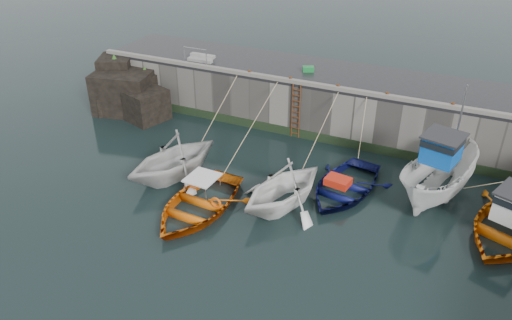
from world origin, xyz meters
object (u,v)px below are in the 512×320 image
at_px(bollard_a, 250,73).
at_px(bollard_e, 453,105).
at_px(boat_near_blacktrim, 283,205).
at_px(bollard_d, 387,95).
at_px(boat_near_white, 175,176).
at_px(boat_near_navy, 344,191).
at_px(boat_far_white, 439,177).
at_px(bollard_b, 291,79).
at_px(fish_crate, 308,69).
at_px(boat_near_blue, 198,210).
at_px(ladder, 296,111).
at_px(bollard_c, 338,87).

height_order(bollard_a, bollard_e, same).
height_order(boat_near_blacktrim, bollard_d, bollard_d).
height_order(boat_near_white, bollard_e, bollard_e).
relative_size(boat_near_navy, boat_far_white, 0.76).
bearing_deg(bollard_b, boat_near_blacktrim, -70.64).
distance_m(boat_near_blacktrim, fish_crate, 9.75).
height_order(boat_near_blue, boat_near_blacktrim, boat_near_blacktrim).
xyz_separation_m(boat_near_blacktrim, bollard_b, (-2.44, 6.95, 3.30)).
xyz_separation_m(fish_crate, bollard_a, (-2.83, -1.98, -0.00)).
bearing_deg(boat_near_white, boat_near_blue, -17.75).
bearing_deg(bollard_e, fish_crate, 166.35).
height_order(boat_near_navy, boat_far_white, boat_far_white).
distance_m(boat_near_blue, boat_near_navy, 6.98).
bearing_deg(ladder, bollard_a, 173.62).
bearing_deg(boat_near_navy, boat_near_white, -155.61).
bearing_deg(fish_crate, bollard_b, -123.94).
relative_size(boat_near_white, boat_near_navy, 0.98).
bearing_deg(bollard_e, boat_far_white, -86.93).
bearing_deg(boat_near_white, boat_near_navy, 36.22).
bearing_deg(ladder, bollard_b, 146.14).
bearing_deg(boat_near_blue, boat_near_navy, 40.39).
relative_size(ladder, boat_near_blue, 0.57).
bearing_deg(boat_far_white, boat_near_white, -149.08).
xyz_separation_m(ladder, bollard_e, (8.00, 0.34, 1.71)).
relative_size(ladder, bollard_b, 11.43).
xyz_separation_m(boat_near_blacktrim, fish_crate, (-2.11, 8.93, 3.30)).
distance_m(bollard_a, bollard_c, 5.20).
height_order(fish_crate, bollard_b, fish_crate).
height_order(boat_far_white, fish_crate, boat_far_white).
bearing_deg(boat_near_navy, bollard_e, 59.19).
bearing_deg(fish_crate, bollard_c, -64.36).
distance_m(fish_crate, bollard_b, 2.01).
height_order(boat_near_blacktrim, bollard_a, bollard_a).
relative_size(boat_near_white, bollard_c, 18.31).
height_order(ladder, bollard_c, bollard_c).
xyz_separation_m(boat_near_navy, bollard_e, (3.86, 4.63, 3.30)).
relative_size(boat_near_navy, bollard_d, 18.77).
height_order(bollard_d, bollard_e, same).
distance_m(boat_near_navy, bollard_e, 6.87).
bearing_deg(fish_crate, bollard_d, -46.16).
relative_size(fish_crate, bollard_c, 2.29).
bearing_deg(boat_near_white, boat_near_blacktrim, 19.92).
bearing_deg(boat_near_blacktrim, bollard_a, 145.18).
bearing_deg(bollard_a, boat_near_blacktrim, -54.58).
bearing_deg(bollard_b, bollard_a, 180.00).
height_order(bollard_a, bollard_c, same).
bearing_deg(bollard_c, boat_near_navy, -67.27).
relative_size(boat_far_white, bollard_e, 24.62).
bearing_deg(bollard_b, bollard_e, 0.00).
xyz_separation_m(fish_crate, bollard_d, (4.97, -1.98, -0.00)).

